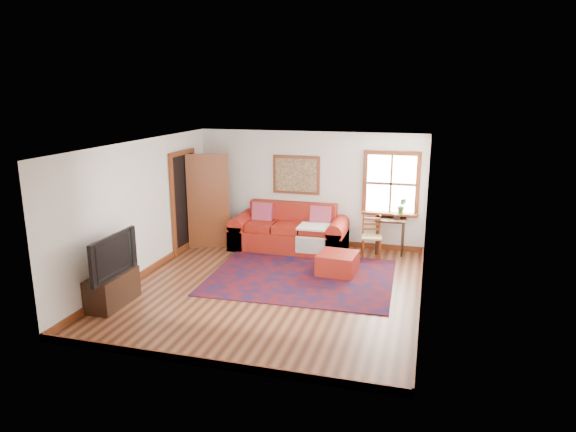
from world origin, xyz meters
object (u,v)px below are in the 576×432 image
(side_table, at_px, (391,224))
(media_cabinet, at_px, (112,289))
(ladder_back_chair, at_px, (371,235))
(red_ottoman, at_px, (338,263))
(red_leather_sofa, at_px, (290,234))

(side_table, distance_m, media_cabinet, 5.65)
(ladder_back_chair, bearing_deg, side_table, 43.15)
(red_ottoman, relative_size, side_table, 0.93)
(red_leather_sofa, relative_size, side_table, 3.30)
(side_table, xyz_separation_m, ladder_back_chair, (-0.35, -0.33, -0.16))
(media_cabinet, bearing_deg, red_ottoman, 36.40)
(red_ottoman, relative_size, ladder_back_chair, 0.81)
(ladder_back_chair, bearing_deg, red_ottoman, -112.12)
(ladder_back_chair, height_order, media_cabinet, ladder_back_chair)
(red_ottoman, distance_m, side_table, 1.79)
(red_ottoman, xyz_separation_m, side_table, (0.84, 1.53, 0.43))
(media_cabinet, bearing_deg, side_table, 43.85)
(red_leather_sofa, distance_m, media_cabinet, 4.14)
(red_ottoman, distance_m, media_cabinet, 4.01)
(media_cabinet, bearing_deg, ladder_back_chair, 43.91)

